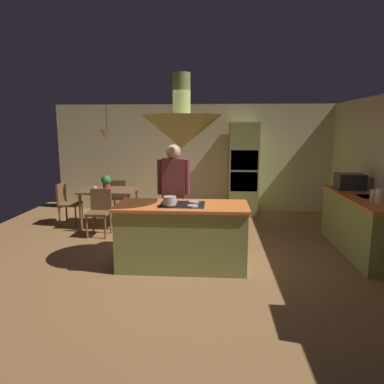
{
  "coord_description": "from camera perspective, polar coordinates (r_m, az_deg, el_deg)",
  "views": [
    {
      "loc": [
        0.48,
        -5.1,
        2.0
      ],
      "look_at": [
        0.1,
        0.4,
        1.0
      ],
      "focal_mm": 33.08,
      "sensor_mm": 36.0,
      "label": 1
    }
  ],
  "objects": [
    {
      "name": "counter_run_right",
      "position": [
        6.36,
        25.73,
        -4.65
      ],
      "size": [
        0.73,
        2.19,
        0.93
      ],
      "color": "#8C934C",
      "rests_on": "ground"
    },
    {
      "name": "dining_table",
      "position": [
        7.45,
        -13.14,
        -0.36
      ],
      "size": [
        1.09,
        0.87,
        0.76
      ],
      "color": "brown",
      "rests_on": "ground"
    },
    {
      "name": "cooking_pot_on_cooktop",
      "position": [
        4.91,
        -3.61,
        -1.4
      ],
      "size": [
        0.18,
        0.18,
        0.12
      ],
      "primitive_type": "cylinder",
      "color": "#B2B2B7",
      "rests_on": "kitchen_island"
    },
    {
      "name": "range_hood",
      "position": [
        4.92,
        -1.66,
        10.04
      ],
      "size": [
        1.1,
        1.1,
        1.0
      ],
      "color": "#8C934C"
    },
    {
      "name": "chair_by_back_wall",
      "position": [
        8.1,
        -11.75,
        -0.57
      ],
      "size": [
        0.4,
        0.4,
        0.87
      ],
      "rotation": [
        0.0,
        0.0,
        3.14
      ],
      "color": "brown",
      "rests_on": "ground"
    },
    {
      "name": "wall_back",
      "position": [
        8.59,
        0.72,
        5.46
      ],
      "size": [
        6.8,
        0.1,
        2.55
      ],
      "primitive_type": "cube",
      "color": "beige",
      "rests_on": "ground"
    },
    {
      "name": "canister_sugar",
      "position": [
        5.92,
        27.37,
        -0.47
      ],
      "size": [
        0.13,
        0.13,
        0.17
      ],
      "primitive_type": "cylinder",
      "color": "#E0B78C",
      "rests_on": "counter_run_right"
    },
    {
      "name": "potted_plant_on_table",
      "position": [
        7.36,
        -13.65,
        1.63
      ],
      "size": [
        0.2,
        0.2,
        0.3
      ],
      "color": "#99382D",
      "rests_on": "dining_table"
    },
    {
      "name": "chair_at_corner",
      "position": [
        7.8,
        -19.59,
        -1.37
      ],
      "size": [
        0.4,
        0.4,
        0.87
      ],
      "rotation": [
        0.0,
        0.0,
        1.57
      ],
      "color": "brown",
      "rests_on": "ground"
    },
    {
      "name": "microwave_on_counter",
      "position": [
        6.83,
        24.12,
        1.54
      ],
      "size": [
        0.46,
        0.36,
        0.28
      ],
      "primitive_type": "cube",
      "color": "#232326",
      "rests_on": "counter_run_right"
    },
    {
      "name": "person_at_island",
      "position": [
        5.71,
        -2.97,
        0.27
      ],
      "size": [
        0.53,
        0.23,
        1.74
      ],
      "color": "tan",
      "rests_on": "ground"
    },
    {
      "name": "pendant_light_over_table",
      "position": [
        7.33,
        -13.53,
        8.93
      ],
      "size": [
        0.32,
        0.32,
        0.82
      ],
      "color": "beige"
    },
    {
      "name": "ground",
      "position": [
        5.5,
        -1.35,
        -11.05
      ],
      "size": [
        8.16,
        8.16,
        0.0
      ],
      "primitive_type": "plane",
      "color": "olive"
    },
    {
      "name": "kitchen_island",
      "position": [
        5.15,
        -1.58,
        -7.02
      ],
      "size": [
        1.88,
        0.83,
        0.95
      ],
      "color": "#8C934C",
      "rests_on": "ground"
    },
    {
      "name": "canister_flour",
      "position": [
        5.76,
        28.08,
        -0.61
      ],
      "size": [
        0.13,
        0.13,
        0.21
      ],
      "primitive_type": "cylinder",
      "color": "silver",
      "rests_on": "counter_run_right"
    },
    {
      "name": "cup_on_table",
      "position": [
        7.29,
        -15.39,
        0.49
      ],
      "size": [
        0.07,
        0.07,
        0.09
      ],
      "primitive_type": "cylinder",
      "color": "white",
      "rests_on": "dining_table"
    },
    {
      "name": "chair_facing_island",
      "position": [
        6.87,
        -14.67,
        -2.63
      ],
      "size": [
        0.4,
        0.4,
        0.87
      ],
      "color": "brown",
      "rests_on": "ground"
    },
    {
      "name": "oven_tower",
      "position": [
        8.22,
        8.26,
        3.61
      ],
      "size": [
        0.66,
        0.62,
        2.12
      ],
      "color": "#8C934C",
      "rests_on": "ground"
    }
  ]
}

